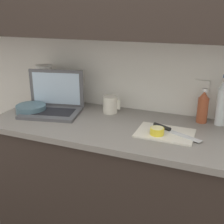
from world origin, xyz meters
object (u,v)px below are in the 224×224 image
object	(u,v)px
lemon_half_cut	(157,131)
bottle_oil_tall	(203,107)
laptop	(53,103)
measuring_cup	(110,104)
cutting_board	(165,133)
paper_towel_roll	(45,84)
bowl_white	(31,109)
knife	(168,129)
bottle_green_soda	(222,102)

from	to	relation	value
lemon_half_cut	bottle_oil_tall	bearing A→B (deg)	55.51
laptop	bottle_oil_tall	xyz separation A→B (m)	(0.93, 0.18, 0.03)
measuring_cup	laptop	bearing A→B (deg)	-159.66
cutting_board	paper_towel_roll	xyz separation A→B (m)	(-0.94, 0.24, 0.13)
laptop	paper_towel_roll	bearing A→B (deg)	124.05
cutting_board	measuring_cup	distance (m)	0.46
bowl_white	paper_towel_roll	distance (m)	0.26
laptop	cutting_board	distance (m)	0.77
laptop	cutting_board	size ratio (longest dim) A/B	1.34
bottle_oil_tall	paper_towel_roll	size ratio (longest dim) A/B	0.77
laptop	measuring_cup	size ratio (longest dim) A/B	3.53
measuring_cup	bowl_white	bearing A→B (deg)	-157.75
measuring_cup	bowl_white	distance (m)	0.53
knife	measuring_cup	xyz separation A→B (m)	(-0.42, 0.18, 0.04)
knife	paper_towel_roll	bearing A→B (deg)	-167.93
knife	bottle_oil_tall	xyz separation A→B (m)	(0.16, 0.22, 0.08)
bottle_oil_tall	measuring_cup	distance (m)	0.58
lemon_half_cut	bowl_white	size ratio (longest dim) A/B	0.39
laptop	bowl_white	distance (m)	0.15
laptop	paper_towel_roll	xyz separation A→B (m)	(-0.17, 0.16, 0.07)
bottle_green_soda	bottle_oil_tall	distance (m)	0.11
laptop	bottle_green_soda	distance (m)	1.06
bottle_green_soda	bowl_white	distance (m)	1.20
knife	measuring_cup	size ratio (longest dim) A/B	2.41
lemon_half_cut	measuring_cup	distance (m)	0.45
bottle_green_soda	bottle_oil_tall	xyz separation A→B (m)	(-0.10, 0.00, -0.04)
laptop	measuring_cup	xyz separation A→B (m)	(0.36, 0.13, -0.01)
knife	bowl_white	size ratio (longest dim) A/B	1.46
cutting_board	bottle_oil_tall	size ratio (longest dim) A/B	1.47
cutting_board	lemon_half_cut	distance (m)	0.06
cutting_board	bottle_oil_tall	xyz separation A→B (m)	(0.17, 0.25, 0.09)
bottle_green_soda	bowl_white	xyz separation A→B (m)	(-1.17, -0.24, -0.11)
measuring_cup	bowl_white	world-z (taller)	measuring_cup
lemon_half_cut	bowl_white	distance (m)	0.86
measuring_cup	cutting_board	bearing A→B (deg)	-26.94
knife	bowl_white	distance (m)	0.91
laptop	paper_towel_roll	size ratio (longest dim) A/B	1.52
bottle_green_soda	bowl_white	world-z (taller)	bottle_green_soda
cutting_board	bottle_green_soda	size ratio (longest dim) A/B	1.03
laptop	bowl_white	bearing A→B (deg)	-165.33
cutting_board	bottle_green_soda	distance (m)	0.40
laptop	lemon_half_cut	size ratio (longest dim) A/B	5.51
cutting_board	bowl_white	distance (m)	0.90
cutting_board	bowl_white	bearing A→B (deg)	179.41
knife	bottle_oil_tall	distance (m)	0.28
knife	bowl_white	bearing A→B (deg)	-154.17
cutting_board	measuring_cup	size ratio (longest dim) A/B	2.63
bottle_oil_tall	bowl_white	size ratio (longest dim) A/B	1.08
laptop	paper_towel_roll	world-z (taller)	paper_towel_roll
knife	bowl_white	world-z (taller)	bowl_white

